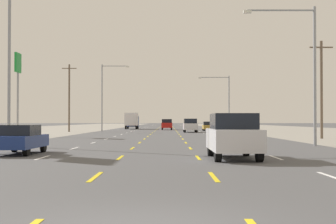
% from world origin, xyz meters
% --- Properties ---
extents(ground_plane, '(572.00, 572.00, 0.00)m').
position_xyz_m(ground_plane, '(0.00, 66.00, 0.00)').
color(ground_plane, '#4C4C4F').
extents(lot_apron_left, '(28.00, 440.00, 0.01)m').
position_xyz_m(lot_apron_left, '(-24.75, 66.00, 0.00)').
color(lot_apron_left, gray).
rests_on(lot_apron_left, ground).
extents(lot_apron_right, '(28.00, 440.00, 0.01)m').
position_xyz_m(lot_apron_right, '(24.75, 66.00, 0.00)').
color(lot_apron_right, gray).
rests_on(lot_apron_right, ground).
extents(lane_markings, '(10.64, 227.60, 0.01)m').
position_xyz_m(lane_markings, '(0.00, 104.50, 0.01)').
color(lane_markings, white).
rests_on(lane_markings, ground).
extents(suv_inner_right_nearest, '(1.98, 4.90, 1.98)m').
position_xyz_m(suv_inner_right_nearest, '(3.26, 13.98, 1.03)').
color(suv_inner_right_nearest, silver).
rests_on(suv_inner_right_nearest, ground).
extents(sedan_far_left_near, '(1.80, 4.50, 1.46)m').
position_xyz_m(sedan_far_left_near, '(-7.01, 16.96, 0.76)').
color(sedan_far_left_near, navy).
rests_on(sedan_far_left_near, ground).
extents(suv_inner_right_mid, '(1.98, 4.90, 1.98)m').
position_xyz_m(suv_inner_right_mid, '(3.64, 63.60, 1.03)').
color(suv_inner_right_mid, silver).
rests_on(suv_inner_right_mid, ground).
extents(hatchback_far_right_midfar, '(1.72, 3.90, 1.54)m').
position_xyz_m(hatchback_far_right_midfar, '(7.10, 74.12, 0.78)').
color(hatchback_far_right_midfar, '#B28C33').
rests_on(hatchback_far_right_midfar, ground).
extents(suv_center_turn_far, '(1.98, 4.90, 1.98)m').
position_xyz_m(suv_center_turn_far, '(0.19, 83.09, 1.03)').
color(suv_center_turn_far, red).
rests_on(suv_center_turn_far, ground).
extents(box_truck_far_left_farther, '(2.40, 7.20, 3.23)m').
position_xyz_m(box_truck_far_left_farther, '(-6.89, 90.81, 1.84)').
color(box_truck_far_left_farther, navy).
rests_on(box_truck_far_left_farther, ground).
extents(pole_sign_left_row_1, '(0.24, 1.76, 9.10)m').
position_xyz_m(pole_sign_left_row_1, '(-16.08, 45.93, 6.80)').
color(pole_sign_left_row_1, gray).
rests_on(pole_sign_left_row_1, ground).
extents(streetlight_left_row_0, '(4.79, 0.26, 10.44)m').
position_xyz_m(streetlight_left_row_0, '(-9.66, 24.85, 6.08)').
color(streetlight_left_row_0, gray).
rests_on(streetlight_left_row_0, ground).
extents(streetlight_right_row_0, '(4.83, 0.26, 9.27)m').
position_xyz_m(streetlight_right_row_0, '(9.60, 24.85, 5.48)').
color(streetlight_right_row_0, gray).
rests_on(streetlight_right_row_0, ground).
extents(streetlight_left_row_1, '(4.46, 0.26, 10.68)m').
position_xyz_m(streetlight_left_row_1, '(-9.72, 70.30, 6.17)').
color(streetlight_left_row_1, gray).
rests_on(streetlight_left_row_1, ground).
extents(streetlight_right_row_1, '(5.05, 0.26, 8.87)m').
position_xyz_m(streetlight_right_row_1, '(9.54, 70.30, 5.29)').
color(streetlight_right_row_1, gray).
rests_on(streetlight_right_row_1, ground).
extents(utility_pole_right_row_0, '(2.20, 0.26, 9.15)m').
position_xyz_m(utility_pole_right_row_0, '(14.76, 38.11, 4.77)').
color(utility_pole_right_row_0, brown).
rests_on(utility_pole_right_row_0, ground).
extents(utility_pole_left_row_1, '(2.20, 0.26, 10.23)m').
position_xyz_m(utility_pole_left_row_1, '(-14.60, 66.40, 5.31)').
color(utility_pole_left_row_1, brown).
rests_on(utility_pole_left_row_1, ground).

